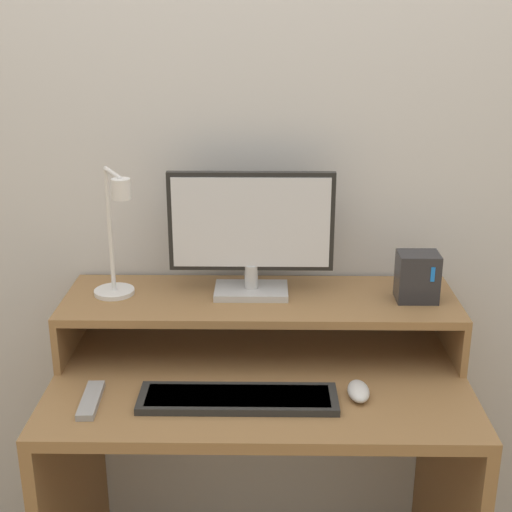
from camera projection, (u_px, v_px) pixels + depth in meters
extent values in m
cube|color=silver|center=(261.00, 162.00, 1.98)|extent=(6.00, 0.05, 2.50)
cube|color=olive|center=(260.00, 380.00, 1.83)|extent=(1.05, 0.61, 0.03)
cube|color=olive|center=(74.00, 502.00, 1.96)|extent=(0.03, 0.61, 0.74)
cube|color=olive|center=(446.00, 505.00, 1.95)|extent=(0.03, 0.61, 0.74)
cube|color=olive|center=(71.00, 325.00, 1.95)|extent=(0.02, 0.32, 0.13)
cube|color=olive|center=(450.00, 328.00, 1.93)|extent=(0.02, 0.32, 0.13)
cube|color=olive|center=(260.00, 300.00, 1.91)|extent=(1.05, 0.32, 0.02)
cube|color=#BCBCC1|center=(251.00, 291.00, 1.93)|extent=(0.20, 0.13, 0.02)
cylinder|color=#BCBCC1|center=(251.00, 277.00, 1.91)|extent=(0.04, 0.04, 0.06)
cube|color=black|center=(251.00, 222.00, 1.86)|extent=(0.44, 0.02, 0.27)
cube|color=silver|center=(251.00, 223.00, 1.85)|extent=(0.41, 0.01, 0.24)
cylinder|color=silver|center=(114.00, 292.00, 1.93)|extent=(0.11, 0.11, 0.01)
cylinder|color=silver|center=(110.00, 231.00, 1.87)|extent=(0.01, 0.01, 0.33)
cylinder|color=silver|center=(113.00, 173.00, 1.76)|extent=(0.07, 0.12, 0.01)
cylinder|color=silver|center=(121.00, 189.00, 1.71)|extent=(0.05, 0.05, 0.05)
cube|color=#28282D|center=(417.00, 277.00, 1.87)|extent=(0.11, 0.08, 0.13)
cube|color=#1972F2|center=(433.00, 275.00, 1.82)|extent=(0.01, 0.00, 0.04)
cube|color=#282828|center=(238.00, 399.00, 1.69)|extent=(0.47, 0.13, 0.02)
cube|color=black|center=(238.00, 397.00, 1.69)|extent=(0.44, 0.10, 0.01)
ellipsoid|color=silver|center=(358.00, 391.00, 1.71)|extent=(0.05, 0.10, 0.03)
cube|color=#99999E|center=(91.00, 400.00, 1.69)|extent=(0.05, 0.16, 0.02)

